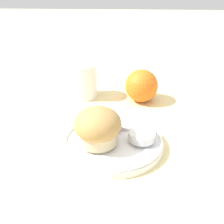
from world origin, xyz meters
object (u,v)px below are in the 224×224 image
object	(u,v)px
muffin	(98,127)
butter_knife	(112,125)
juice_glass	(84,81)
orange_fruit	(142,86)

from	to	relation	value
muffin	butter_knife	distance (m)	0.08
butter_knife	juice_glass	distance (m)	0.21
butter_knife	juice_glass	xyz separation A→B (m)	(-0.08, 0.19, 0.03)
butter_knife	orange_fruit	size ratio (longest dim) A/B	2.17
juice_glass	butter_knife	bearing A→B (deg)	-66.25
muffin	butter_knife	bearing A→B (deg)	66.90
muffin	butter_knife	world-z (taller)	muffin
muffin	orange_fruit	xyz separation A→B (m)	(0.10, 0.23, -0.01)
juice_glass	muffin	bearing A→B (deg)	-77.53
muffin	orange_fruit	world-z (taller)	muffin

